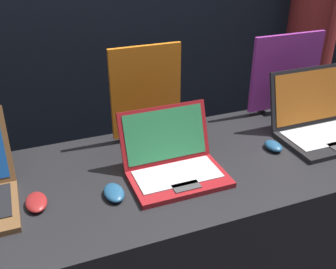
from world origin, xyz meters
The scene contains 9 objects.
display_counter centered at (0.00, 0.36, 0.47)m, with size 1.94×0.72×0.93m.
mouse_front centered at (-0.50, 0.31, 0.95)m, with size 0.07×0.12×0.03m.
laptop_middle centered at (0.01, 0.32, 0.99)m, with size 0.35×0.30×0.23m.
mouse_middle centered at (-0.24, 0.26, 0.95)m, with size 0.07×0.11×0.03m.
promo_stand_middle centered at (0.01, 0.63, 1.13)m, with size 0.30×0.07×0.41m.
laptop_back centered at (0.73, 0.37, 1.00)m, with size 0.39×0.34×0.27m.
mouse_back centered at (0.46, 0.33, 0.95)m, with size 0.06×0.09×0.03m.
promo_stand_back centered at (0.73, 0.65, 1.12)m, with size 0.38×0.07×0.39m.
person_bystander centered at (1.39, 1.28, 0.88)m, with size 0.32×0.32×1.70m.
Camera 1 is at (-0.47, -0.83, 1.77)m, focal length 42.00 mm.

